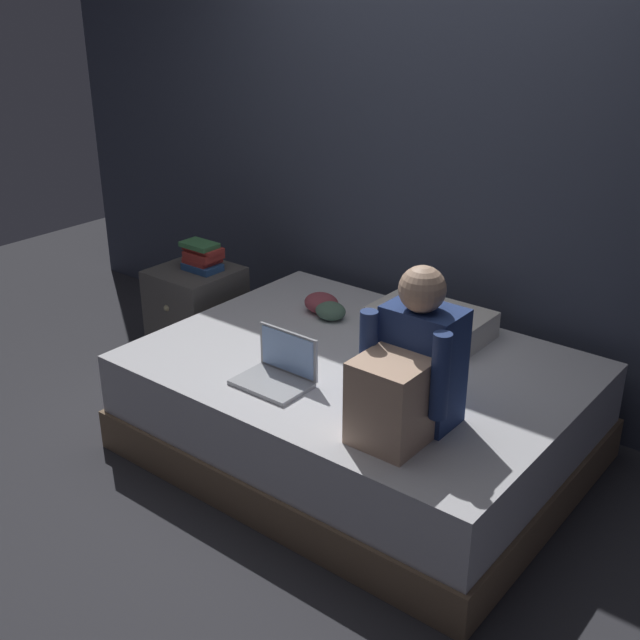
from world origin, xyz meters
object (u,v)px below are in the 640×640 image
(book_stack, at_px, (202,256))
(bed, at_px, (359,407))
(person_sitting, at_px, (410,371))
(laptop, at_px, (278,371))
(clothes_pile, at_px, (325,306))
(nightstand, at_px, (197,317))
(pillow, at_px, (431,322))

(book_stack, bearing_deg, bed, -9.94)
(person_sitting, xyz_separation_m, laptop, (-0.64, -0.03, -0.20))
(person_sitting, xyz_separation_m, clothes_pile, (-0.94, 0.67, -0.20))
(nightstand, xyz_separation_m, laptop, (1.15, -0.58, 0.26))
(person_sitting, distance_m, book_stack, 1.84)
(book_stack, bearing_deg, nightstand, -139.25)
(bed, bearing_deg, nightstand, 171.79)
(nightstand, distance_m, pillow, 1.45)
(laptop, relative_size, pillow, 0.57)
(nightstand, xyz_separation_m, clothes_pile, (0.85, 0.12, 0.25))
(laptop, bearing_deg, clothes_pile, 112.96)
(bed, height_order, pillow, pillow)
(pillow, bearing_deg, clothes_pile, -165.81)
(person_sitting, height_order, pillow, person_sitting)
(laptop, height_order, clothes_pile, laptop)
(pillow, relative_size, book_stack, 2.51)
(nightstand, height_order, pillow, pillow)
(person_sitting, bearing_deg, bed, 143.64)
(clothes_pile, bearing_deg, pillow, 14.19)
(person_sitting, height_order, laptop, person_sitting)
(bed, xyz_separation_m, laptop, (-0.15, -0.39, 0.30))
(nightstand, xyz_separation_m, pillow, (1.40, 0.26, 0.27))
(laptop, relative_size, clothes_pile, 1.19)
(laptop, distance_m, book_stack, 1.27)
(clothes_pile, bearing_deg, nightstand, -171.78)
(clothes_pile, bearing_deg, bed, -34.52)
(nightstand, bearing_deg, pillow, 10.60)
(bed, xyz_separation_m, nightstand, (-1.30, 0.19, 0.05))
(bed, distance_m, clothes_pile, 0.62)
(pillow, xyz_separation_m, clothes_pile, (-0.55, -0.14, -0.02))
(laptop, bearing_deg, bed, 68.76)
(laptop, xyz_separation_m, clothes_pile, (-0.30, 0.70, -0.01))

